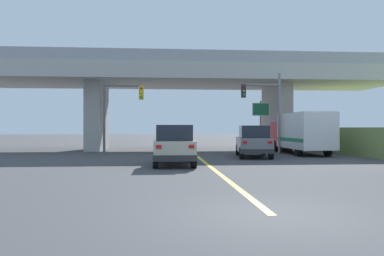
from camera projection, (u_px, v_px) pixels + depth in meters
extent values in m
plane|color=#424244|center=(188.00, 149.00, 33.50)|extent=(160.00, 160.00, 0.00)
cube|color=#B7B5AD|center=(188.00, 77.00, 33.49)|extent=(35.67, 8.81, 1.28)
cube|color=#A8A69F|center=(97.00, 117.00, 32.87)|extent=(1.26, 5.28, 5.65)
cube|color=#A8A69F|center=(276.00, 117.00, 34.12)|extent=(1.26, 5.28, 5.65)
cube|color=#9EA0A5|center=(192.00, 55.00, 29.25)|extent=(35.67, 0.20, 0.90)
cube|color=#9EA0A5|center=(185.00, 72.00, 37.73)|extent=(35.67, 0.20, 0.90)
cube|color=yellow|center=(208.00, 165.00, 19.61)|extent=(0.20, 22.79, 0.01)
cube|color=#B7B29E|center=(174.00, 149.00, 19.50)|extent=(1.96, 4.30, 0.90)
cube|color=#1E232D|center=(174.00, 133.00, 19.18)|extent=(1.73, 2.37, 0.76)
cube|color=#2D2D30|center=(175.00, 158.00, 17.40)|extent=(2.00, 0.20, 0.28)
cube|color=red|center=(159.00, 147.00, 17.27)|extent=(0.24, 0.06, 0.16)
cube|color=red|center=(191.00, 147.00, 17.39)|extent=(0.24, 0.06, 0.16)
cylinder|color=black|center=(156.00, 156.00, 21.02)|extent=(0.26, 0.72, 0.72)
cylinder|color=black|center=(189.00, 155.00, 21.16)|extent=(0.26, 0.72, 0.72)
cylinder|color=black|center=(156.00, 161.00, 17.83)|extent=(0.26, 0.72, 0.72)
cylinder|color=black|center=(194.00, 160.00, 17.97)|extent=(0.26, 0.72, 0.72)
cube|color=slate|center=(253.00, 145.00, 24.68)|extent=(2.52, 4.70, 0.90)
cube|color=#1E232D|center=(254.00, 132.00, 24.35)|extent=(2.02, 2.67, 0.76)
cube|color=#2D2D30|center=(257.00, 151.00, 22.49)|extent=(1.99, 0.46, 0.28)
cube|color=red|center=(245.00, 142.00, 22.46)|extent=(0.25, 0.09, 0.16)
cube|color=red|center=(270.00, 142.00, 22.38)|extent=(0.25, 0.09, 0.16)
cylinder|color=black|center=(238.00, 150.00, 26.42)|extent=(0.35, 0.75, 0.72)
cylinder|color=black|center=(264.00, 150.00, 26.32)|extent=(0.35, 0.75, 0.72)
cylinder|color=black|center=(242.00, 153.00, 23.04)|extent=(0.35, 0.75, 0.72)
cylinder|color=black|center=(271.00, 153.00, 22.95)|extent=(0.35, 0.75, 0.72)
cube|color=red|center=(288.00, 134.00, 30.58)|extent=(2.20, 2.00, 1.90)
cube|color=white|center=(305.00, 131.00, 26.85)|extent=(2.31, 5.49, 2.47)
cube|color=#197F4C|center=(305.00, 139.00, 26.85)|extent=(2.33, 5.38, 0.24)
cylinder|color=black|center=(275.00, 146.00, 30.50)|extent=(0.30, 0.90, 0.90)
cylinder|color=black|center=(300.00, 146.00, 30.67)|extent=(0.30, 0.90, 0.90)
cylinder|color=black|center=(298.00, 149.00, 25.41)|extent=(0.30, 0.90, 0.90)
cylinder|color=black|center=(328.00, 149.00, 25.57)|extent=(0.30, 0.90, 0.90)
cylinder|color=slate|center=(279.00, 113.00, 28.37)|extent=(0.18, 0.18, 5.90)
cylinder|color=slate|center=(261.00, 85.00, 28.26)|extent=(2.68, 0.12, 0.12)
cube|color=#232326|center=(243.00, 91.00, 28.15)|extent=(0.32, 0.26, 0.96)
sphere|color=red|center=(244.00, 87.00, 28.00)|extent=(0.16, 0.16, 0.16)
sphere|color=gold|center=(244.00, 91.00, 28.00)|extent=(0.16, 0.16, 0.16)
sphere|color=green|center=(244.00, 95.00, 28.00)|extent=(0.16, 0.16, 0.16)
cylinder|color=#56595E|center=(104.00, 116.00, 26.74)|extent=(0.18, 0.18, 5.39)
cylinder|color=#56595E|center=(123.00, 86.00, 26.84)|extent=(2.56, 0.12, 0.12)
cube|color=gold|center=(141.00, 93.00, 26.95)|extent=(0.32, 0.26, 0.96)
sphere|color=red|center=(141.00, 88.00, 26.80)|extent=(0.16, 0.16, 0.16)
sphere|color=gold|center=(141.00, 93.00, 26.80)|extent=(0.16, 0.16, 0.16)
sphere|color=green|center=(141.00, 97.00, 26.80)|extent=(0.16, 0.16, 0.16)
cylinder|color=slate|center=(261.00, 126.00, 32.36)|extent=(0.14, 0.14, 4.13)
cube|color=#197242|center=(261.00, 109.00, 32.30)|extent=(1.36, 0.08, 0.99)
cube|color=white|center=(261.00, 109.00, 32.30)|extent=(1.44, 0.04, 1.07)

